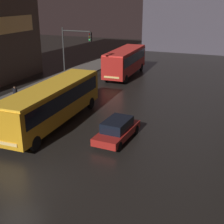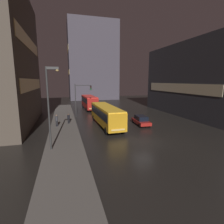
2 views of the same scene
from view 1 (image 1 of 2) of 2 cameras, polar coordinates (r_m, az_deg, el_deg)
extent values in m
plane|color=black|center=(17.65, -17.51, -12.69)|extent=(120.00, 120.00, 0.00)
cube|color=#56514C|center=(29.91, -19.14, 1.10)|extent=(4.00, 48.00, 0.15)
cube|color=orange|center=(24.20, -10.74, 1.72)|extent=(2.81, 11.55, 2.44)
cube|color=black|center=(24.06, -10.81, 2.79)|extent=(2.85, 10.63, 1.10)
cube|color=yellow|center=(23.83, -10.94, 4.69)|extent=(2.76, 11.32, 0.16)
cube|color=#F4CC72|center=(20.17, -18.97, -5.45)|extent=(1.78, 0.14, 0.20)
cylinder|color=black|center=(20.71, -13.85, -5.60)|extent=(0.27, 1.01, 1.00)
cylinder|color=black|center=(22.03, -18.92, -4.52)|extent=(0.27, 1.01, 1.00)
cylinder|color=black|center=(27.72, -3.91, 1.66)|extent=(0.27, 1.01, 1.00)
cylinder|color=black|center=(28.72, -8.17, 2.17)|extent=(0.27, 1.01, 1.00)
cube|color=#AD1E19|center=(39.11, 2.41, 9.24)|extent=(2.86, 9.75, 2.60)
cube|color=black|center=(39.01, 2.42, 10.03)|extent=(2.89, 8.98, 1.10)
cube|color=red|center=(38.87, 2.44, 11.23)|extent=(2.80, 9.56, 0.16)
cube|color=#F4CC72|center=(34.82, -0.07, 6.36)|extent=(1.79, 0.16, 0.20)
cylinder|color=black|center=(35.86, 2.49, 6.01)|extent=(0.28, 1.01, 1.00)
cylinder|color=black|center=(36.61, -1.03, 6.33)|extent=(0.28, 1.01, 1.00)
cylinder|color=black|center=(42.30, 5.35, 8.15)|extent=(0.28, 1.01, 1.00)
cylinder|color=black|center=(42.94, 2.29, 8.41)|extent=(0.28, 1.01, 1.00)
cube|color=maroon|center=(21.56, 0.95, -3.75)|extent=(2.02, 4.51, 0.50)
cube|color=black|center=(21.33, 0.96, -2.29)|extent=(1.64, 2.51, 0.69)
cylinder|color=black|center=(20.12, 1.29, -6.33)|extent=(0.23, 0.65, 0.64)
cylinder|color=black|center=(20.75, -2.81, -5.48)|extent=(0.23, 0.65, 0.64)
cylinder|color=black|center=(22.66, 4.38, -3.21)|extent=(0.23, 0.65, 0.64)
cylinder|color=black|center=(23.22, 0.65, -2.55)|extent=(0.23, 0.65, 0.64)
cylinder|color=black|center=(29.89, -17.29, 2.24)|extent=(0.14, 0.14, 0.77)
cylinder|color=black|center=(29.78, -17.02, 2.20)|extent=(0.14, 0.14, 0.77)
cylinder|color=black|center=(29.64, -17.29, 3.52)|extent=(0.55, 0.55, 0.64)
sphere|color=#8C664C|center=(29.52, -17.38, 4.32)|extent=(0.22, 0.22, 0.22)
cylinder|color=#2D2D2D|center=(33.19, -8.76, 9.47)|extent=(0.16, 0.16, 6.47)
cylinder|color=#2D2D2D|center=(32.02, -6.60, 14.50)|extent=(3.07, 0.12, 0.12)
cube|color=black|center=(31.38, -4.02, 13.54)|extent=(0.30, 0.24, 0.90)
sphere|color=#390706|center=(31.23, -4.15, 14.02)|extent=(0.18, 0.18, 0.18)
sphere|color=#3B2B07|center=(31.26, -4.14, 13.51)|extent=(0.18, 0.18, 0.18)
sphere|color=green|center=(31.29, -4.12, 13.00)|extent=(0.18, 0.18, 0.18)
camera|label=2|loc=(20.19, -85.86, -5.33)|focal=28.00mm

